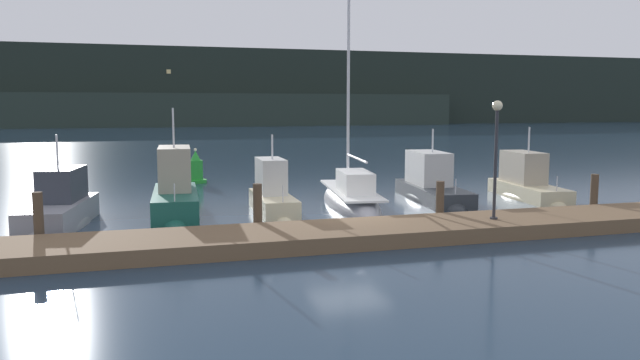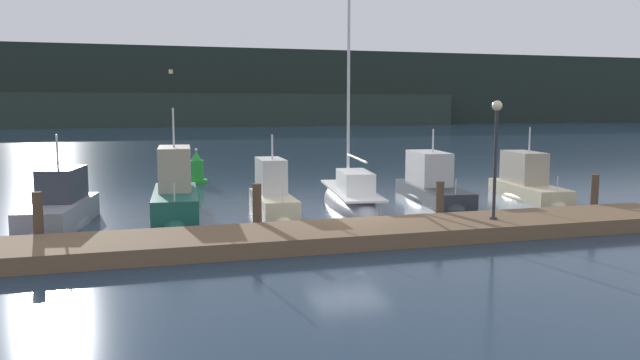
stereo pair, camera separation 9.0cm
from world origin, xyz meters
name	(u,v)px [view 1 (the left image)]	position (x,y,z in m)	size (l,w,h in m)	color
ground_plane	(348,227)	(0.00, 0.00, 0.00)	(400.00, 400.00, 0.00)	#1E3347
dock	(371,233)	(0.00, -2.10, 0.23)	(27.03, 2.80, 0.45)	brown
mooring_pile_0	(39,220)	(-9.41, -0.45, 0.80)	(0.28, 0.28, 1.61)	#4C3D2D
mooring_pile_1	(258,210)	(-3.14, -0.45, 0.81)	(0.28, 0.28, 1.62)	#4C3D2D
mooring_pile_2	(440,203)	(3.14, -0.45, 0.74)	(0.28, 0.28, 1.48)	#4C3D2D
mooring_pile_3	(594,195)	(9.41, -0.45, 0.76)	(0.28, 0.28, 1.52)	#4C3D2D
motorboat_berth_1	(60,217)	(-9.22, 2.90, 0.32)	(2.52, 5.47, 3.74)	gray
motorboat_berth_2	(175,201)	(-5.35, 4.32, 0.47)	(2.11, 6.12, 4.54)	#195647
motorboat_berth_3	(273,203)	(-1.83, 3.38, 0.38)	(1.54, 4.64, 3.46)	beige
sailboat_berth_4	(351,202)	(1.58, 4.24, 0.15)	(3.04, 7.95, 11.11)	gray
motorboat_berth_5	(432,192)	(5.41, 4.67, 0.32)	(2.67, 6.41, 3.70)	#2D3338
motorboat_berth_6	(527,190)	(9.68, 4.02, 0.37)	(2.37, 5.71, 3.61)	beige
channel_buoy	(196,170)	(-3.72, 13.67, 0.66)	(1.11, 1.11, 1.81)	green
dock_lamppost	(496,140)	(4.10, -2.24, 2.97)	(0.32, 0.32, 3.73)	#2D2D33
hillside_backdrop	(158,90)	(-1.97, 113.46, 7.17)	(240.00, 23.00, 15.56)	#1E2823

